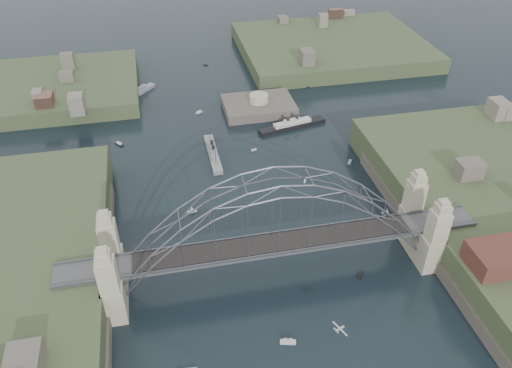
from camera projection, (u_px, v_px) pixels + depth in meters
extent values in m
plane|color=black|center=(274.00, 274.00, 105.29)|extent=(500.00, 500.00, 0.00)
cube|color=#4C4C4E|center=(275.00, 245.00, 100.56)|extent=(84.00, 6.00, 0.70)
cube|color=#535660|center=(279.00, 253.00, 97.87)|extent=(84.00, 0.25, 0.50)
cube|color=#535660|center=(272.00, 233.00, 102.60)|extent=(84.00, 0.25, 0.50)
cube|color=black|center=(275.00, 243.00, 100.23)|extent=(55.20, 5.20, 0.35)
cube|color=#ACA587|center=(110.00, 286.00, 90.80)|extent=(3.40, 3.40, 17.70)
cube|color=#ACA587|center=(111.00, 248.00, 98.69)|extent=(3.40, 3.40, 17.70)
cube|color=#ACA587|center=(435.00, 236.00, 101.42)|extent=(3.40, 3.40, 17.70)
cube|color=#ACA587|center=(412.00, 205.00, 109.31)|extent=(3.40, 3.40, 17.70)
cube|color=#ACA587|center=(115.00, 284.00, 97.61)|extent=(4.08, 13.80, 8.00)
cube|color=#ACA587|center=(419.00, 238.00, 108.23)|extent=(4.08, 13.80, 8.00)
cube|color=#4F483F|center=(96.00, 298.00, 98.71)|extent=(6.00, 70.00, 4.00)
cube|color=#4F483F|center=(433.00, 245.00, 110.68)|extent=(6.00, 70.00, 4.00)
cube|color=#3B492B|center=(47.00, 94.00, 170.64)|extent=(60.00, 45.00, 9.00)
cube|color=#3B492B|center=(332.00, 52.00, 200.02)|extent=(70.00, 55.00, 9.50)
cube|color=#4F483F|center=(259.00, 112.00, 162.81)|extent=(22.00, 16.00, 7.00)
cylinder|color=#ACA587|center=(259.00, 98.00, 160.03)|extent=(6.00, 6.00, 2.40)
cube|color=gray|center=(213.00, 155.00, 140.85)|extent=(2.65, 18.98, 1.69)
cube|color=gray|center=(213.00, 151.00, 140.10)|extent=(1.96, 10.44, 1.26)
cube|color=gray|center=(213.00, 148.00, 139.54)|extent=(1.42, 4.75, 0.84)
cylinder|color=black|center=(213.00, 148.00, 138.06)|extent=(0.91, 0.91, 1.69)
cylinder|color=black|center=(212.00, 143.00, 140.15)|extent=(0.91, 0.91, 1.69)
cylinder|color=#535660|center=(216.00, 157.00, 134.75)|extent=(0.17, 0.17, 4.21)
cylinder|color=#535660|center=(210.00, 136.00, 143.71)|extent=(0.17, 0.17, 4.21)
cube|color=gray|center=(138.00, 94.00, 171.18)|extent=(11.94, 12.72, 1.53)
cube|color=gray|center=(137.00, 90.00, 170.50)|extent=(6.88, 7.28, 1.15)
cube|color=gray|center=(137.00, 88.00, 169.99)|extent=(3.45, 3.61, 0.77)
cylinder|color=black|center=(135.00, 87.00, 168.84)|extent=(0.76, 0.76, 1.53)
cylinder|color=black|center=(139.00, 85.00, 170.34)|extent=(0.76, 0.76, 1.53)
cylinder|color=#535660|center=(127.00, 92.00, 166.51)|extent=(0.15, 0.15, 3.84)
cylinder|color=#535660|center=(146.00, 82.00, 172.90)|extent=(0.15, 0.15, 3.84)
cube|color=black|center=(292.00, 126.00, 153.48)|extent=(21.53, 7.22, 1.56)
cube|color=silver|center=(292.00, 123.00, 152.79)|extent=(11.96, 4.54, 1.17)
cube|color=silver|center=(292.00, 120.00, 152.27)|extent=(5.56, 2.66, 0.78)
cylinder|color=black|center=(288.00, 119.00, 151.38)|extent=(1.05, 1.05, 1.56)
cylinder|color=black|center=(297.00, 117.00, 152.36)|extent=(1.05, 1.05, 1.56)
cylinder|color=#535660|center=(273.00, 123.00, 149.89)|extent=(0.16, 0.16, 3.89)
cylinder|color=#535660|center=(311.00, 115.00, 154.07)|extent=(0.16, 0.16, 3.89)
cube|color=silver|center=(340.00, 329.00, 86.44)|extent=(1.79, 0.96, 0.31)
cube|color=silver|center=(340.00, 329.00, 86.40)|extent=(1.60, 3.44, 0.07)
cube|color=silver|center=(336.00, 331.00, 85.93)|extent=(0.58, 1.11, 0.39)
cube|color=silver|center=(192.00, 212.00, 121.19)|extent=(2.46, 1.08, 0.45)
cylinder|color=#535660|center=(192.00, 208.00, 120.57)|extent=(0.08, 0.08, 2.20)
cone|color=silver|center=(192.00, 208.00, 120.57)|extent=(1.36, 1.15, 1.92)
cube|color=silver|center=(305.00, 181.00, 131.43)|extent=(1.44, 1.99, 0.45)
cube|color=silver|center=(288.00, 342.00, 91.53)|extent=(2.99, 1.61, 0.45)
cube|color=silver|center=(288.00, 341.00, 91.30)|extent=(1.85, 1.19, 0.40)
cylinder|color=black|center=(288.00, 339.00, 91.03)|extent=(0.16, 0.16, 0.70)
cube|color=silver|center=(350.00, 162.00, 138.30)|extent=(1.92, 2.48, 0.45)
cube|color=silver|center=(119.00, 144.00, 145.70)|extent=(2.57, 3.05, 0.45)
cube|color=silver|center=(119.00, 143.00, 145.46)|extent=(1.74, 1.97, 0.40)
cylinder|color=black|center=(119.00, 142.00, 145.19)|extent=(0.16, 0.16, 0.70)
cube|color=silver|center=(254.00, 150.00, 143.24)|extent=(1.71, 0.94, 0.45)
cube|color=silver|center=(199.00, 113.00, 160.95)|extent=(2.33, 1.84, 0.45)
cube|color=silver|center=(199.00, 111.00, 160.72)|extent=(1.49, 1.26, 0.40)
cylinder|color=black|center=(199.00, 110.00, 160.45)|extent=(0.16, 0.16, 0.70)
cube|color=silver|center=(387.00, 214.00, 120.44)|extent=(2.11, 2.37, 0.45)
cylinder|color=#535660|center=(387.00, 211.00, 119.82)|extent=(0.08, 0.08, 2.20)
cone|color=silver|center=(387.00, 211.00, 119.82)|extent=(1.56, 1.59, 1.92)
cube|color=silver|center=(206.00, 65.00, 190.97)|extent=(1.89, 1.07, 0.45)
cube|color=silver|center=(66.00, 222.00, 118.21)|extent=(1.32, 3.01, 0.45)
cube|color=silver|center=(360.00, 276.00, 104.59)|extent=(1.83, 1.89, 0.45)
cube|color=silver|center=(306.00, 87.00, 175.96)|extent=(2.59, 2.18, 0.45)
cylinder|color=#535660|center=(306.00, 84.00, 175.34)|extent=(0.08, 0.08, 2.20)
cone|color=silver|center=(306.00, 84.00, 175.34)|extent=(1.59, 1.53, 1.92)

